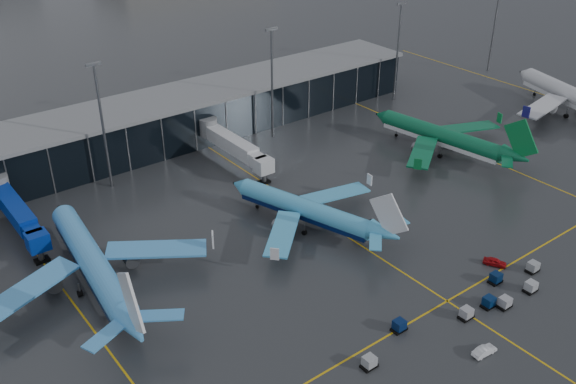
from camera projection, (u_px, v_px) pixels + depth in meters
ground at (332, 278)px, 101.74m from camera, size 600.00×600.00×0.00m
terminal_pier at (150, 125)px, 142.17m from camera, size 142.00×17.00×10.70m
jet_bridges at (17, 212)px, 110.77m from camera, size 94.00×27.50×7.20m
flood_masts at (194, 99)px, 132.43m from camera, size 203.00×0.50×25.50m
taxi_lines at (335, 229)px, 114.42m from camera, size 220.00×120.00×0.02m
airliner_arkefly at (89, 248)px, 97.45m from camera, size 41.78×46.48×13.21m
airliner_klm_near at (304, 198)px, 112.82m from camera, size 41.36×44.29×11.19m
airliner_aer_lingus at (442, 126)px, 139.81m from camera, size 40.25×44.32×12.18m
airliner_ba at (575, 87)px, 159.12m from camera, size 51.76×55.47×14.06m
baggage_carts at (476, 303)px, 94.96m from camera, size 37.93×7.51×1.70m
mobile_airstair at (363, 232)px, 112.14m from camera, size 2.22×3.22×3.45m
service_van_red at (495, 262)px, 104.48m from camera, size 3.05×3.99×1.27m
service_van_white at (484, 351)px, 86.42m from camera, size 3.83×1.61×1.23m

